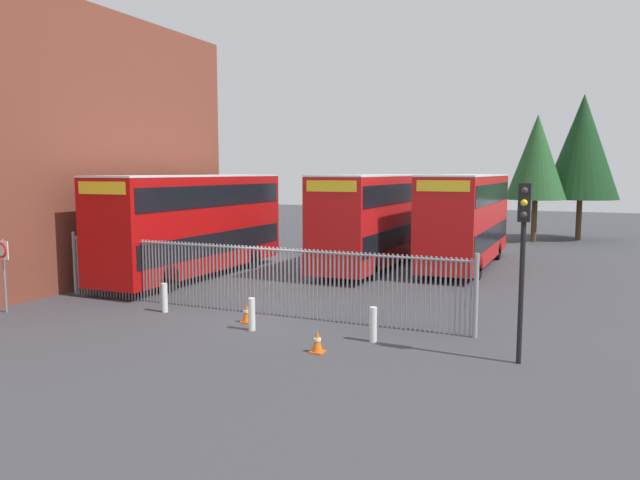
{
  "coord_description": "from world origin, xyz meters",
  "views": [
    {
      "loc": [
        9.08,
        -16.51,
        4.56
      ],
      "look_at": [
        0.0,
        4.0,
        2.0
      ],
      "focal_mm": 33.64,
      "sensor_mm": 36.0,
      "label": 1
    }
  ],
  "objects_px": {
    "double_decker_bus_behind_fence_left": "(466,216)",
    "traffic_cone_mid_forecourt": "(317,341)",
    "bollard_near_left": "(165,298)",
    "double_decker_bus_near_gate": "(195,221)",
    "speed_limit_sign_post": "(2,258)",
    "traffic_cone_by_gate": "(247,313)",
    "double_decker_bus_behind_fence_right": "(375,217)",
    "bollard_near_right": "(373,324)",
    "bollard_center_front": "(252,314)",
    "traffic_light_kerbside": "(523,240)"
  },
  "relations": [
    {
      "from": "bollard_near_left",
      "to": "bollard_near_right",
      "type": "height_order",
      "value": "same"
    },
    {
      "from": "double_decker_bus_behind_fence_right",
      "to": "bollard_near_left",
      "type": "bearing_deg",
      "value": -105.66
    },
    {
      "from": "bollard_near_left",
      "to": "traffic_cone_mid_forecourt",
      "type": "distance_m",
      "value": 6.68
    },
    {
      "from": "traffic_light_kerbside",
      "to": "double_decker_bus_behind_fence_left",
      "type": "bearing_deg",
      "value": 105.07
    },
    {
      "from": "double_decker_bus_behind_fence_left",
      "to": "bollard_center_front",
      "type": "bearing_deg",
      "value": -103.46
    },
    {
      "from": "double_decker_bus_behind_fence_left",
      "to": "traffic_cone_mid_forecourt",
      "type": "bearing_deg",
      "value": -93.12
    },
    {
      "from": "double_decker_bus_behind_fence_right",
      "to": "bollard_center_front",
      "type": "height_order",
      "value": "double_decker_bus_behind_fence_right"
    },
    {
      "from": "bollard_near_right",
      "to": "speed_limit_sign_post",
      "type": "height_order",
      "value": "speed_limit_sign_post"
    },
    {
      "from": "traffic_cone_mid_forecourt",
      "to": "traffic_light_kerbside",
      "type": "height_order",
      "value": "traffic_light_kerbside"
    },
    {
      "from": "double_decker_bus_behind_fence_left",
      "to": "bollard_near_right",
      "type": "relative_size",
      "value": 11.38
    },
    {
      "from": "double_decker_bus_behind_fence_left",
      "to": "traffic_cone_by_gate",
      "type": "bearing_deg",
      "value": -106.53
    },
    {
      "from": "traffic_cone_by_gate",
      "to": "traffic_cone_mid_forecourt",
      "type": "distance_m",
      "value": 3.75
    },
    {
      "from": "bollard_near_left",
      "to": "traffic_cone_mid_forecourt",
      "type": "bearing_deg",
      "value": -17.54
    },
    {
      "from": "traffic_light_kerbside",
      "to": "speed_limit_sign_post",
      "type": "bearing_deg",
      "value": -175.34
    },
    {
      "from": "bollard_center_front",
      "to": "traffic_cone_mid_forecourt",
      "type": "xyz_separation_m",
      "value": [
        2.61,
        -1.19,
        -0.19
      ]
    },
    {
      "from": "double_decker_bus_near_gate",
      "to": "speed_limit_sign_post",
      "type": "distance_m",
      "value": 8.31
    },
    {
      "from": "double_decker_bus_behind_fence_right",
      "to": "bollard_near_left",
      "type": "xyz_separation_m",
      "value": [
        -3.26,
        -11.64,
        -1.95
      ]
    },
    {
      "from": "double_decker_bus_near_gate",
      "to": "bollard_near_left",
      "type": "xyz_separation_m",
      "value": [
        3.03,
        -5.96,
        -1.95
      ]
    },
    {
      "from": "bollard_near_left",
      "to": "traffic_cone_by_gate",
      "type": "height_order",
      "value": "bollard_near_left"
    },
    {
      "from": "bollard_center_front",
      "to": "speed_limit_sign_post",
      "type": "distance_m",
      "value": 8.68
    },
    {
      "from": "double_decker_bus_behind_fence_right",
      "to": "bollard_near_right",
      "type": "distance_m",
      "value": 12.96
    },
    {
      "from": "double_decker_bus_behind_fence_left",
      "to": "speed_limit_sign_post",
      "type": "height_order",
      "value": "double_decker_bus_behind_fence_left"
    },
    {
      "from": "bollard_center_front",
      "to": "double_decker_bus_behind_fence_right",
      "type": "bearing_deg",
      "value": 92.29
    },
    {
      "from": "bollard_near_left",
      "to": "bollard_near_right",
      "type": "relative_size",
      "value": 1.0
    },
    {
      "from": "bollard_center_front",
      "to": "traffic_cone_by_gate",
      "type": "bearing_deg",
      "value": 129.51
    },
    {
      "from": "traffic_cone_by_gate",
      "to": "double_decker_bus_behind_fence_right",
      "type": "bearing_deg",
      "value": 89.45
    },
    {
      "from": "bollard_center_front",
      "to": "traffic_light_kerbside",
      "type": "bearing_deg",
      "value": -0.25
    },
    {
      "from": "double_decker_bus_near_gate",
      "to": "traffic_light_kerbside",
      "type": "distance_m",
      "value": 15.72
    },
    {
      "from": "double_decker_bus_behind_fence_left",
      "to": "traffic_cone_by_gate",
      "type": "distance_m",
      "value": 14.47
    },
    {
      "from": "bollard_center_front",
      "to": "speed_limit_sign_post",
      "type": "bearing_deg",
      "value": -171.13
    },
    {
      "from": "traffic_cone_by_gate",
      "to": "traffic_light_kerbside",
      "type": "bearing_deg",
      "value": -5.53
    },
    {
      "from": "double_decker_bus_behind_fence_right",
      "to": "bollard_near_right",
      "type": "bearing_deg",
      "value": -71.43
    },
    {
      "from": "double_decker_bus_behind_fence_left",
      "to": "speed_limit_sign_post",
      "type": "relative_size",
      "value": 4.5
    },
    {
      "from": "speed_limit_sign_post",
      "to": "traffic_light_kerbside",
      "type": "bearing_deg",
      "value": 4.66
    },
    {
      "from": "double_decker_bus_near_gate",
      "to": "bollard_near_left",
      "type": "height_order",
      "value": "double_decker_bus_near_gate"
    },
    {
      "from": "bollard_near_right",
      "to": "traffic_light_kerbside",
      "type": "distance_m",
      "value": 4.55
    },
    {
      "from": "bollard_near_right",
      "to": "traffic_cone_mid_forecourt",
      "type": "height_order",
      "value": "bollard_near_right"
    },
    {
      "from": "double_decker_bus_behind_fence_left",
      "to": "bollard_near_left",
      "type": "relative_size",
      "value": 11.38
    },
    {
      "from": "traffic_cone_mid_forecourt",
      "to": "traffic_light_kerbside",
      "type": "xyz_separation_m",
      "value": [
        4.76,
        1.16,
        2.7
      ]
    },
    {
      "from": "traffic_cone_by_gate",
      "to": "speed_limit_sign_post",
      "type": "height_order",
      "value": "speed_limit_sign_post"
    },
    {
      "from": "bollard_near_left",
      "to": "speed_limit_sign_post",
      "type": "bearing_deg",
      "value": -155.57
    },
    {
      "from": "double_decker_bus_near_gate",
      "to": "traffic_cone_by_gate",
      "type": "height_order",
      "value": "double_decker_bus_near_gate"
    },
    {
      "from": "traffic_cone_mid_forecourt",
      "to": "speed_limit_sign_post",
      "type": "relative_size",
      "value": 0.25
    },
    {
      "from": "double_decker_bus_near_gate",
      "to": "bollard_near_left",
      "type": "relative_size",
      "value": 11.38
    },
    {
      "from": "double_decker_bus_behind_fence_right",
      "to": "traffic_light_kerbside",
      "type": "relative_size",
      "value": 2.51
    },
    {
      "from": "double_decker_bus_behind_fence_left",
      "to": "double_decker_bus_near_gate",
      "type": "bearing_deg",
      "value": -143.18
    },
    {
      "from": "double_decker_bus_near_gate",
      "to": "bollard_near_right",
      "type": "relative_size",
      "value": 11.38
    },
    {
      "from": "bollard_near_right",
      "to": "traffic_light_kerbside",
      "type": "xyz_separation_m",
      "value": [
        3.78,
        -0.34,
        2.51
      ]
    },
    {
      "from": "bollard_center_front",
      "to": "bollard_near_right",
      "type": "bearing_deg",
      "value": 4.98
    },
    {
      "from": "traffic_light_kerbside",
      "to": "bollard_near_left",
      "type": "bearing_deg",
      "value": 175.61
    }
  ]
}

